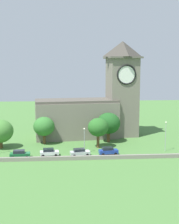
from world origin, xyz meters
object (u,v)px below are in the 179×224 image
at_px(car_white, 49,152).
at_px(tree_by_tower, 44,126).
at_px(car_green, 20,154).
at_px(car_silver, 80,152).
at_px(tree_riverside_east, 109,123).
at_px(streetlamp_central, 166,132).
at_px(tree_churchyard, 0,131).
at_px(streetlamp_west_mid, 84,136).
at_px(church, 96,106).
at_px(tree_riverside_west, 98,127).
at_px(car_blue, 108,151).

height_order(car_white, tree_by_tower, tree_by_tower).
bearing_deg(car_green, car_silver, 2.75).
height_order(tree_riverside_east, tree_by_tower, tree_riverside_east).
xyz_separation_m(streetlamp_central, tree_by_tower, (-30.48, 9.73, -0.14)).
relative_size(car_silver, tree_churchyard, 0.65).
bearing_deg(streetlamp_west_mid, streetlamp_central, 0.47).
distance_m(church, car_silver, 22.77).
height_order(car_green, tree_riverside_east, tree_riverside_east).
distance_m(car_green, tree_by_tower, 14.16).
relative_size(tree_churchyard, tree_by_tower, 1.01).
relative_size(tree_riverside_east, tree_riverside_west, 1.06).
relative_size(car_white, tree_riverside_west, 0.58).
relative_size(church, car_blue, 6.73).
height_order(tree_riverside_west, tree_by_tower, tree_riverside_west).
xyz_separation_m(streetlamp_central, tree_riverside_east, (-12.82, 10.38, 0.35)).
relative_size(car_silver, streetlamp_west_mid, 0.78).
height_order(car_white, tree_riverside_east, tree_riverside_east).
bearing_deg(streetlamp_west_mid, car_blue, -18.37).
distance_m(car_blue, tree_riverside_west, 8.15).
bearing_deg(tree_riverside_west, streetlamp_central, -15.80).
height_order(car_green, car_white, car_green).
relative_size(church, tree_riverside_east, 3.82).
height_order(car_silver, streetlamp_west_mid, streetlamp_west_mid).
bearing_deg(streetlamp_west_mid, tree_by_tower, 136.23).
bearing_deg(car_white, streetlamp_central, 3.91).
distance_m(car_white, streetlamp_central, 28.94).
distance_m(streetlamp_central, tree_by_tower, 32.00).
xyz_separation_m(car_blue, tree_by_tower, (-15.92, 11.75, 3.86)).
relative_size(car_blue, streetlamp_west_mid, 0.75).
xyz_separation_m(church, streetlamp_west_mid, (-4.51, -18.20, -5.07)).
height_order(streetlamp_west_mid, tree_by_tower, tree_by_tower).
bearing_deg(church, car_white, -122.94).
relative_size(car_white, tree_by_tower, 0.61).
bearing_deg(tree_riverside_east, tree_by_tower, -177.92).
distance_m(car_white, tree_by_tower, 12.47).
height_order(church, streetlamp_west_mid, church).
distance_m(car_green, car_silver, 13.91).
height_order(car_silver, tree_riverside_east, tree_riverside_east).
bearing_deg(car_blue, tree_churchyard, 163.39).
xyz_separation_m(car_silver, tree_riverside_east, (8.55, 12.72, 4.42)).
relative_size(tree_riverside_west, tree_churchyard, 1.04).
distance_m(car_white, car_blue, 14.03).
xyz_separation_m(car_blue, tree_riverside_east, (1.74, 12.40, 4.35)).
height_order(car_silver, streetlamp_central, streetlamp_central).
distance_m(church, car_white, 25.25).
distance_m(car_green, tree_riverside_west, 20.92).
xyz_separation_m(car_white, car_blue, (14.03, -0.07, 0.04)).
bearing_deg(streetlamp_west_mid, church, 76.09).
xyz_separation_m(car_blue, tree_churchyard, (-26.77, 7.99, 3.53)).
xyz_separation_m(car_silver, streetlamp_west_mid, (1.22, 2.17, 3.35)).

